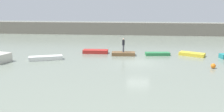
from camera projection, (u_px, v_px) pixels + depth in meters
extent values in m
plane|color=gray|center=(138.00, 62.00, 27.51)|extent=(120.00, 120.00, 0.00)
cube|color=gray|center=(138.00, 29.00, 50.20)|extent=(80.00, 1.20, 2.54)
cube|color=white|center=(46.00, 58.00, 28.62)|extent=(3.93, 2.18, 0.47)
cube|color=red|center=(95.00, 51.00, 32.43)|extent=(3.32, 1.31, 0.46)
cube|color=brown|center=(123.00, 54.00, 31.11)|extent=(3.00, 1.44, 0.42)
cube|color=#2D7F47|center=(157.00, 54.00, 31.17)|extent=(3.17, 1.38, 0.37)
cube|color=gold|center=(192.00, 54.00, 30.86)|extent=(3.30, 2.48, 0.41)
cylinder|color=#4C4C56|center=(123.00, 49.00, 30.97)|extent=(0.22, 0.22, 0.91)
cylinder|color=black|center=(123.00, 42.00, 30.80)|extent=(0.32, 0.32, 0.66)
sphere|color=beige|center=(123.00, 39.00, 30.71)|extent=(0.23, 0.23, 0.23)
sphere|color=orange|center=(213.00, 66.00, 24.98)|extent=(0.51, 0.51, 0.51)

